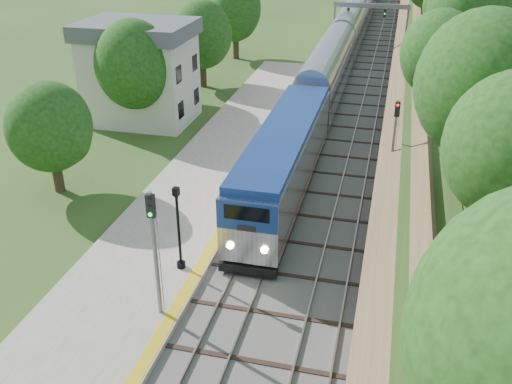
% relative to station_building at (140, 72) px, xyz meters
% --- Properties ---
extents(trackbed, '(9.50, 170.00, 0.28)m').
position_rel_station_building_xyz_m(trackbed, '(16.00, 30.00, -4.02)').
color(trackbed, '#4C4944').
rests_on(trackbed, ground).
extents(platform, '(6.40, 68.00, 0.38)m').
position_rel_station_building_xyz_m(platform, '(8.80, -14.00, -3.90)').
color(platform, gray).
rests_on(platform, ground).
extents(yellow_stripe, '(0.55, 68.00, 0.01)m').
position_rel_station_building_xyz_m(yellow_stripe, '(11.65, -14.00, -3.70)').
color(yellow_stripe, gold).
rests_on(yellow_stripe, platform).
extents(embankment, '(10.64, 170.00, 11.70)m').
position_rel_station_building_xyz_m(embankment, '(24.35, 30.00, -2.14)').
color(embankment, brown).
rests_on(embankment, ground).
extents(station_building, '(8.60, 6.60, 8.00)m').
position_rel_station_building_xyz_m(station_building, '(0.00, 0.00, 0.00)').
color(station_building, beige).
rests_on(station_building, ground).
extents(signal_gantry, '(8.40, 0.38, 6.20)m').
position_rel_station_building_xyz_m(signal_gantry, '(16.47, 24.99, 0.73)').
color(signal_gantry, slate).
rests_on(signal_gantry, ground).
extents(trees_behind_platform, '(7.82, 53.32, 7.21)m').
position_rel_station_building_xyz_m(trees_behind_platform, '(2.83, -9.33, 0.44)').
color(trees_behind_platform, '#332316').
rests_on(trees_behind_platform, ground).
extents(train, '(2.94, 98.04, 4.33)m').
position_rel_station_building_xyz_m(train, '(14.00, 28.41, -1.86)').
color(train, black).
rests_on(train, trackbed).
extents(lamppost_far, '(0.43, 0.43, 4.32)m').
position_rel_station_building_xyz_m(lamppost_far, '(10.76, -19.93, -1.78)').
color(lamppost_far, black).
rests_on(lamppost_far, platform).
extents(signal_platform, '(0.34, 0.27, 5.83)m').
position_rel_station_building_xyz_m(signal_platform, '(11.10, -23.34, -0.13)').
color(signal_platform, slate).
rests_on(signal_platform, platform).
extents(signal_farside, '(0.31, 0.24, 5.61)m').
position_rel_station_building_xyz_m(signal_farside, '(20.20, -7.83, -0.54)').
color(signal_farside, slate).
rests_on(signal_farside, ground).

